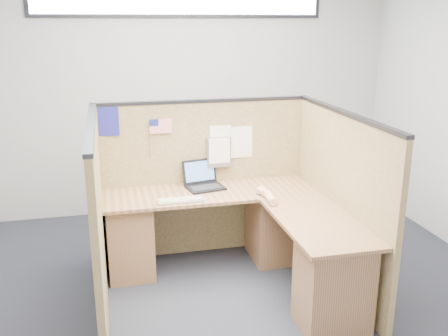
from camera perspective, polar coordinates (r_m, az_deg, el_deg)
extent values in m
plane|color=black|center=(4.29, 0.52, -14.91)|extent=(5.00, 5.00, 0.00)
plane|color=#ADAFB2|center=(5.92, -4.73, 8.37)|extent=(5.00, 0.00, 5.00)
plane|color=#ADAFB2|center=(1.78, 18.74, -12.45)|extent=(5.00, 0.00, 5.00)
cube|color=#232328|center=(5.86, -4.97, 18.58)|extent=(3.30, 0.02, 0.38)
cube|color=white|center=(5.84, -4.94, 18.58)|extent=(3.20, 0.01, 0.30)
cube|color=brown|center=(4.87, -2.29, -1.26)|extent=(2.05, 0.05, 1.50)
cube|color=#232328|center=(4.69, -2.39, 7.68)|extent=(2.05, 0.06, 0.03)
cube|color=brown|center=(3.94, -14.16, -6.14)|extent=(0.05, 1.80, 1.50)
cube|color=#232328|center=(3.72, -14.98, 4.80)|extent=(0.06, 1.80, 0.03)
cube|color=brown|center=(4.37, 13.09, -3.81)|extent=(0.05, 1.80, 1.50)
cube|color=#232328|center=(4.17, 13.78, 6.11)|extent=(0.06, 1.80, 0.03)
cube|color=brown|center=(4.58, -1.49, -2.88)|extent=(1.95, 0.60, 0.03)
cube|color=brown|center=(3.99, 10.74, -6.15)|extent=(0.60, 1.15, 0.03)
cube|color=brown|center=(4.63, -10.67, -7.82)|extent=(0.40, 0.50, 0.70)
cube|color=brown|center=(4.86, 5.53, -6.39)|extent=(0.40, 0.50, 0.70)
cube|color=brown|center=(3.89, 12.39, -12.86)|extent=(0.50, 0.40, 0.70)
cube|color=black|center=(4.65, -2.12, -2.26)|extent=(0.37, 0.31, 0.02)
cube|color=black|center=(4.75, -2.50, -0.32)|extent=(0.34, 0.13, 0.22)
cube|color=#385889|center=(4.75, -2.48, -0.36)|extent=(0.29, 0.11, 0.18)
cube|color=gray|center=(4.33, -4.99, -3.74)|extent=(0.40, 0.14, 0.02)
cube|color=silver|center=(4.33, -4.99, -3.57)|extent=(0.36, 0.12, 0.01)
ellipsoid|color=silver|center=(4.51, 4.32, -2.73)|extent=(0.11, 0.07, 0.04)
ellipsoid|color=tan|center=(4.49, 4.34, -2.44)|extent=(0.09, 0.11, 0.05)
cylinder|color=tan|center=(4.46, 4.59, -2.83)|extent=(0.06, 0.05, 0.06)
cylinder|color=tan|center=(4.33, 5.30, -3.41)|extent=(0.10, 0.27, 0.08)
cube|color=navy|center=(4.60, -13.16, 5.19)|extent=(0.20, 0.02, 0.26)
cylinder|color=olive|center=(4.64, -8.45, 3.33)|extent=(0.01, 0.01, 0.36)
cube|color=red|center=(4.63, -7.23, 4.77)|extent=(0.21, 0.00, 0.13)
cube|color=navy|center=(4.61, -8.01, 5.16)|extent=(0.08, 0.00, 0.06)
cube|color=slate|center=(4.76, -0.59, 1.85)|extent=(0.23, 0.05, 0.29)
cube|color=white|center=(4.73, -0.52, 1.99)|extent=(0.20, 0.01, 0.25)
cube|color=white|center=(4.76, -0.42, 3.37)|extent=(0.20, 0.01, 0.26)
cube|color=white|center=(4.82, 2.04, 3.00)|extent=(0.24, 0.02, 0.30)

